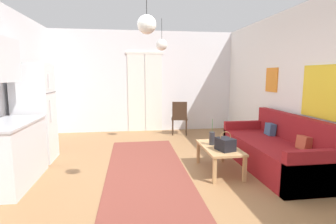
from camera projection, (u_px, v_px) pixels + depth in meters
The scene contains 13 objects.
ground_plane at pixel (160, 189), 3.70m from camera, with size 5.53×8.04×0.10m, color #996D44.
wall_back at pixel (145, 82), 7.19m from camera, with size 5.13×0.13×2.75m.
wall_right at pixel (327, 88), 3.86m from camera, with size 0.12×7.64×2.75m.
area_rug at pixel (146, 169), 4.33m from camera, with size 1.28×3.60×0.01m, color brown.
couch at pixel (277, 152), 4.35m from camera, with size 0.90×2.18×0.90m.
coffee_table at pixel (219, 150), 4.19m from camera, with size 0.54×0.99×0.42m.
bamboo_vase at pixel (212, 138), 4.27m from camera, with size 0.09×0.09×0.44m.
handbag at pixel (225, 144), 3.96m from camera, with size 0.29×0.32×0.30m.
refrigerator at pixel (35, 113), 4.66m from camera, with size 0.62×0.60×1.78m.
kitchen_counter at pixel (6, 131), 3.63m from camera, with size 0.64×1.29×2.09m.
accent_chair at pixel (180, 116), 6.78m from camera, with size 0.49×0.47×0.88m.
pendant_lamp_near at pixel (147, 24), 2.92m from camera, with size 0.22×0.22×0.73m.
pendant_lamp_far at pixel (162, 45), 5.56m from camera, with size 0.24×0.24×0.67m.
Camera 1 is at (-0.38, -3.49, 1.57)m, focal length 27.71 mm.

